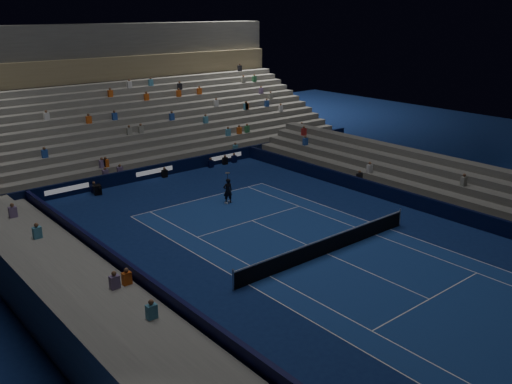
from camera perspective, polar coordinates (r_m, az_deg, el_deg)
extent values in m
plane|color=#0D1E53|center=(30.43, 7.30, -6.33)|extent=(90.00, 90.00, 0.00)
cube|color=navy|center=(30.43, 7.30, -6.32)|extent=(10.97, 23.77, 0.01)
cube|color=black|center=(44.08, -10.47, 2.10)|extent=(44.00, 0.25, 1.00)
cube|color=black|center=(37.48, 17.54, -1.40)|extent=(0.25, 37.00, 1.00)
cube|color=#080933|center=(24.70, -8.57, -11.31)|extent=(0.25, 37.00, 1.00)
cube|color=slate|center=(45.00, -11.08, 2.06)|extent=(44.00, 1.00, 0.50)
cube|color=slate|center=(45.78, -11.71, 2.63)|extent=(44.00, 1.00, 1.00)
cube|color=slate|center=(46.57, -12.32, 3.18)|extent=(44.00, 1.00, 1.50)
cube|color=slate|center=(47.37, -12.91, 3.71)|extent=(44.00, 1.00, 2.00)
cube|color=slate|center=(48.18, -13.48, 4.21)|extent=(44.00, 1.00, 2.50)
cube|color=slate|center=(49.00, -14.04, 4.71)|extent=(44.00, 1.00, 3.00)
cube|color=slate|center=(49.83, -14.57, 5.18)|extent=(44.00, 1.00, 3.50)
cube|color=slate|center=(50.66, -15.09, 5.64)|extent=(44.00, 1.00, 4.00)
cube|color=slate|center=(51.50, -15.59, 6.09)|extent=(44.00, 1.00, 4.50)
cube|color=slate|center=(52.35, -16.08, 6.52)|extent=(44.00, 1.00, 5.00)
cube|color=slate|center=(53.20, -16.55, 6.93)|extent=(44.00, 1.00, 5.50)
cube|color=slate|center=(54.06, -17.01, 7.34)|extent=(44.00, 1.00, 6.00)
cube|color=olive|center=(54.49, -17.89, 11.71)|extent=(44.00, 0.60, 2.20)
cube|color=#484845|center=(55.59, -18.73, 14.45)|extent=(44.00, 2.40, 3.00)
cube|color=#61615D|center=(38.21, 18.16, -1.49)|extent=(1.00, 37.00, 0.50)
cube|color=#61615D|center=(38.95, 18.99, -0.81)|extent=(1.00, 37.00, 1.00)
cube|color=#61615D|center=(39.70, 19.79, -0.16)|extent=(1.00, 37.00, 1.50)
cube|color=#61615D|center=(40.46, 20.56, 0.46)|extent=(1.00, 37.00, 2.00)
cube|color=#61615D|center=(41.23, 21.31, 1.07)|extent=(1.00, 37.00, 2.50)
cube|color=slate|center=(24.49, -10.17, -12.37)|extent=(1.00, 37.00, 0.50)
cube|color=slate|center=(23.97, -12.32, -12.56)|extent=(1.00, 37.00, 1.00)
cube|color=slate|center=(23.48, -14.57, -12.73)|extent=(1.00, 37.00, 1.50)
cube|color=slate|center=(23.03, -16.91, -12.90)|extent=(1.00, 37.00, 2.00)
cube|color=slate|center=(22.62, -19.34, -13.05)|extent=(1.00, 37.00, 2.50)
cylinder|color=#B2B2B7|center=(26.29, -2.37, -9.04)|extent=(0.10, 0.10, 1.10)
cylinder|color=#B2B2B7|center=(34.86, 14.56, -2.53)|extent=(0.10, 0.10, 1.10)
cube|color=black|center=(30.24, 7.33, -5.56)|extent=(12.80, 0.03, 0.90)
cube|color=white|center=(30.05, 7.37, -4.70)|extent=(12.80, 0.04, 0.08)
imported|color=black|center=(37.58, -2.92, 0.13)|extent=(0.73, 0.57, 1.76)
cube|color=black|center=(41.07, -16.00, 0.24)|extent=(0.63, 0.72, 0.69)
cylinder|color=black|center=(40.58, -15.74, 0.35)|extent=(0.23, 0.37, 0.16)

